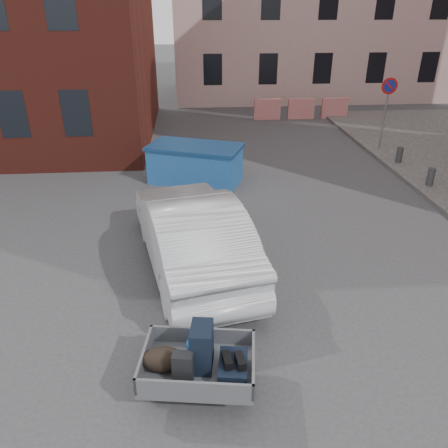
{
  "coord_description": "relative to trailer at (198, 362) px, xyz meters",
  "views": [
    {
      "loc": [
        -1.39,
        -6.5,
        5.18
      ],
      "look_at": [
        -0.74,
        1.52,
        1.1
      ],
      "focal_mm": 35.0,
      "sensor_mm": 36.0,
      "label": 1
    }
  ],
  "objects": [
    {
      "name": "ground",
      "position": [
        1.39,
        1.83,
        -0.61
      ],
      "size": [
        120.0,
        120.0,
        0.0
      ],
      "primitive_type": "plane",
      "color": "#38383A",
      "rests_on": "ground"
    },
    {
      "name": "no_parking_sign",
      "position": [
        7.39,
        11.31,
        1.41
      ],
      "size": [
        0.6,
        0.09,
        2.65
      ],
      "color": "gray",
      "rests_on": "sidewalk"
    },
    {
      "name": "barriers",
      "position": [
        5.59,
        16.83,
        -0.11
      ],
      "size": [
        4.7,
        0.18,
        1.0
      ],
      "color": "red",
      "rests_on": "ground"
    },
    {
      "name": "trailer",
      "position": [
        0.0,
        0.0,
        0.0
      ],
      "size": [
        1.74,
        1.9,
        1.2
      ],
      "rotation": [
        0.0,
        0.0,
        -0.14
      ],
      "color": "black",
      "rests_on": "ground"
    },
    {
      "name": "dumpster",
      "position": [
        0.17,
        8.64,
        0.0
      ],
      "size": [
        3.22,
        2.43,
        1.21
      ],
      "rotation": [
        0.0,
        0.0,
        -0.37
      ],
      "color": "#225AA3",
      "rests_on": "ground"
    },
    {
      "name": "silver_car",
      "position": [
        -0.04,
        3.53,
        0.24
      ],
      "size": [
        2.85,
        5.42,
        1.7
      ],
      "primitive_type": "imported",
      "rotation": [
        0.0,
        0.0,
        3.36
      ],
      "color": "silver",
      "rests_on": "ground"
    }
  ]
}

